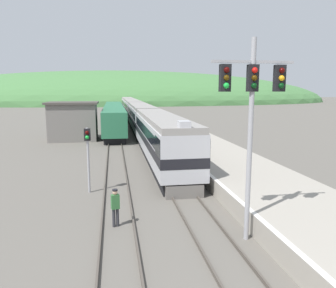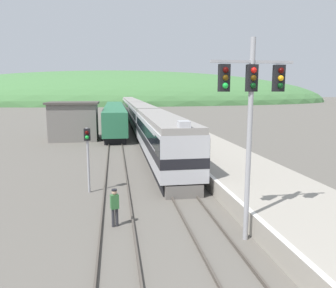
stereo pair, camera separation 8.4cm
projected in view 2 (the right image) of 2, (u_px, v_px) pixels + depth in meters
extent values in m
cube|color=#4C443D|center=(129.00, 117.00, 74.62)|extent=(0.08, 180.00, 0.16)
cube|color=#4C443D|center=(135.00, 116.00, 74.85)|extent=(0.08, 180.00, 0.16)
cube|color=#4C443D|center=(112.00, 117.00, 74.02)|extent=(0.08, 180.00, 0.16)
cube|color=#4C443D|center=(118.00, 117.00, 74.25)|extent=(0.08, 180.00, 0.16)
cube|color=#9E9689|center=(165.00, 123.00, 55.92)|extent=(5.72, 140.00, 0.97)
cube|color=silver|center=(149.00, 120.00, 55.41)|extent=(0.24, 140.00, 0.01)
ellipsoid|color=#477A42|center=(122.00, 102.00, 163.62)|extent=(212.44, 95.60, 30.57)
cube|color=slate|center=(74.00, 122.00, 40.05)|extent=(5.55, 4.48, 4.42)
cube|color=#47423D|center=(73.00, 103.00, 39.67)|extent=(6.05, 4.98, 0.24)
cube|color=black|center=(161.00, 157.00, 27.78)|extent=(2.31, 18.12, 0.85)
cube|color=#BCBCC1|center=(161.00, 136.00, 27.48)|extent=(2.81, 19.27, 2.78)
cube|color=black|center=(161.00, 139.00, 27.52)|extent=(2.84, 19.29, 0.61)
cube|color=black|center=(161.00, 129.00, 27.38)|extent=(2.84, 18.12, 0.83)
cube|color=gray|center=(161.00, 117.00, 27.22)|extent=(2.65, 19.27, 0.40)
cube|color=black|center=(181.00, 146.00, 19.10)|extent=(2.85, 2.20, 1.11)
cube|color=#BCBCC1|center=(184.00, 124.00, 18.21)|extent=(0.64, 0.80, 0.36)
cube|color=slate|center=(184.00, 192.00, 18.60)|extent=(2.20, 0.40, 0.77)
cube|color=black|center=(142.00, 129.00, 47.54)|extent=(2.31, 18.35, 0.85)
cube|color=#BCBCC1|center=(141.00, 117.00, 47.25)|extent=(2.81, 19.52, 2.78)
cube|color=black|center=(141.00, 118.00, 47.28)|extent=(2.84, 19.54, 0.61)
cube|color=black|center=(141.00, 113.00, 47.15)|extent=(2.84, 18.35, 0.83)
cube|color=gray|center=(141.00, 106.00, 46.99)|extent=(2.65, 19.52, 0.40)
cube|color=black|center=(134.00, 118.00, 67.43)|extent=(2.31, 18.35, 0.85)
cube|color=#BCBCC1|center=(133.00, 109.00, 67.13)|extent=(2.81, 19.52, 2.78)
cube|color=black|center=(133.00, 110.00, 67.17)|extent=(2.84, 19.54, 0.61)
cube|color=black|center=(133.00, 106.00, 67.03)|extent=(2.84, 18.35, 0.83)
cube|color=gray|center=(133.00, 101.00, 66.87)|extent=(2.65, 19.52, 0.40)
cube|color=black|center=(129.00, 111.00, 87.31)|extent=(2.31, 18.35, 0.85)
cube|color=#BCBCC1|center=(129.00, 105.00, 87.01)|extent=(2.81, 19.52, 2.78)
cube|color=black|center=(129.00, 105.00, 87.05)|extent=(2.84, 19.54, 0.61)
cube|color=black|center=(129.00, 102.00, 86.91)|extent=(2.84, 18.35, 0.83)
cube|color=gray|center=(129.00, 98.00, 86.75)|extent=(2.65, 19.52, 0.40)
cube|color=black|center=(115.00, 126.00, 52.82)|extent=(2.46, 33.31, 0.80)
cube|color=#286B47|center=(115.00, 114.00, 52.52)|extent=(2.90, 34.69, 2.84)
cylinder|color=#9E9EA3|center=(249.00, 143.00, 12.88)|extent=(0.20, 0.20, 8.05)
cube|color=#9E9EA3|center=(252.00, 62.00, 12.36)|extent=(3.30, 0.10, 0.10)
cube|color=black|center=(224.00, 78.00, 12.29)|extent=(0.40, 0.28, 1.02)
sphere|color=#3C0504|center=(226.00, 70.00, 12.08)|extent=(0.22, 0.22, 0.22)
sphere|color=#412C05|center=(226.00, 78.00, 12.12)|extent=(0.22, 0.22, 0.22)
sphere|color=green|center=(225.00, 86.00, 12.17)|extent=(0.22, 0.22, 0.22)
cube|color=black|center=(252.00, 78.00, 12.46)|extent=(0.40, 0.28, 1.02)
sphere|color=red|center=(254.00, 70.00, 12.25)|extent=(0.22, 0.22, 0.22)
sphere|color=#412C05|center=(254.00, 78.00, 12.30)|extent=(0.22, 0.22, 0.22)
sphere|color=black|center=(253.00, 86.00, 12.34)|extent=(0.22, 0.22, 0.22)
cube|color=black|center=(279.00, 78.00, 12.64)|extent=(0.40, 0.28, 1.02)
sphere|color=#3C0504|center=(281.00, 70.00, 12.42)|extent=(0.22, 0.22, 0.22)
sphere|color=orange|center=(281.00, 78.00, 12.47)|extent=(0.22, 0.22, 0.22)
sphere|color=black|center=(280.00, 86.00, 12.52)|extent=(0.22, 0.22, 0.22)
cylinder|color=#9E9EA3|center=(88.00, 160.00, 19.40)|extent=(0.14, 0.14, 3.92)
cube|color=black|center=(87.00, 135.00, 19.15)|extent=(0.36, 0.28, 0.71)
sphere|color=#3C0504|center=(87.00, 133.00, 18.95)|extent=(0.22, 0.22, 0.22)
sphere|color=green|center=(87.00, 137.00, 19.00)|extent=(0.22, 0.22, 0.22)
cylinder|color=#2D2D33|center=(113.00, 218.00, 14.69)|extent=(0.14, 0.14, 0.84)
cylinder|color=#2D2D33|center=(117.00, 217.00, 14.76)|extent=(0.14, 0.14, 0.84)
cube|color=#336B38|center=(115.00, 202.00, 14.60)|extent=(0.40, 0.31, 0.65)
sphere|color=tan|center=(114.00, 192.00, 14.53)|extent=(0.23, 0.23, 0.23)
cylinder|color=black|center=(114.00, 190.00, 14.52)|extent=(0.24, 0.24, 0.07)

